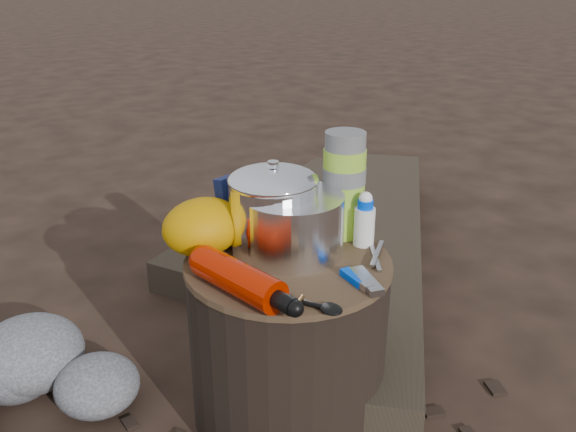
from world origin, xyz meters
TOP-DOWN VIEW (x-y plane):
  - ground at (0.00, 0.00)m, footprint 60.00×60.00m
  - stump at (0.00, 0.00)m, footprint 0.42×0.42m
  - log_main at (0.63, 0.40)m, footprint 1.40×1.37m
  - log_small at (0.55, 0.86)m, footprint 1.18×0.75m
  - foil_windscreen at (0.03, 0.02)m, footprint 0.21×0.21m
  - camping_pot at (0.01, 0.06)m, footprint 0.18×0.18m
  - fuel_bottle at (-0.15, -0.06)m, footprint 0.10×0.26m
  - thermos at (0.17, 0.04)m, footprint 0.09×0.09m
  - travel_mug at (0.10, 0.14)m, footprint 0.07×0.07m
  - stuff_sack at (-0.12, 0.13)m, footprint 0.17×0.14m
  - food_pouch at (-0.01, 0.16)m, footprint 0.11×0.05m
  - lighter at (0.05, -0.14)m, footprint 0.03×0.09m
  - multitool at (0.06, -0.17)m, footprint 0.06×0.10m
  - pot_grabber at (0.15, -0.10)m, footprint 0.10×0.11m
  - spork at (-0.08, -0.14)m, footprint 0.09×0.14m
  - squeeze_bottle at (0.17, -0.03)m, footprint 0.04×0.04m

SIDE VIEW (x-z plane):
  - ground at x=0.00m, z-range 0.00..0.00m
  - log_small at x=0.55m, z-range 0.00..0.10m
  - log_main at x=0.63m, z-range 0.00..0.14m
  - stump at x=0.00m, z-range 0.00..0.38m
  - pot_grabber at x=0.15m, z-range 0.38..0.39m
  - spork at x=-0.08m, z-range 0.38..0.39m
  - multitool at x=0.06m, z-range 0.38..0.40m
  - lighter at x=0.05m, z-range 0.38..0.40m
  - fuel_bottle at x=-0.15m, z-range 0.38..0.45m
  - squeeze_bottle at x=0.17m, z-range 0.38..0.49m
  - travel_mug at x=0.10m, z-range 0.38..0.49m
  - stuff_sack at x=-0.12m, z-range 0.38..0.50m
  - foil_windscreen at x=0.03m, z-range 0.38..0.51m
  - food_pouch at x=-0.01m, z-range 0.38..0.52m
  - camping_pot at x=0.01m, z-range 0.38..0.56m
  - thermos at x=0.17m, z-range 0.38..0.61m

